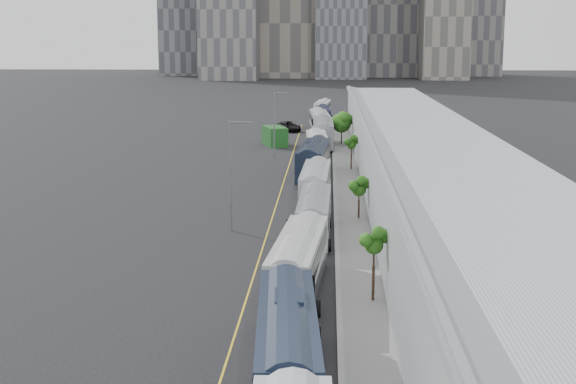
# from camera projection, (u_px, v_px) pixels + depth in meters

# --- Properties ---
(sidewalk) EXTENTS (10.00, 170.00, 0.12)m
(sidewalk) POSITION_uv_depth(u_px,v_px,m) (391.00, 220.00, 70.32)
(sidewalk) COLOR gray
(sidewalk) RESTS_ON ground
(lane_line) EXTENTS (0.12, 160.00, 0.02)m
(lane_line) POSITION_uv_depth(u_px,v_px,m) (272.00, 219.00, 70.85)
(lane_line) COLOR gold
(lane_line) RESTS_ON ground
(depot) EXTENTS (12.45, 160.40, 7.20)m
(depot) POSITION_uv_depth(u_px,v_px,m) (438.00, 182.00, 69.47)
(depot) COLOR gray
(depot) RESTS_ON ground
(bus_1) EXTENTS (3.52, 13.54, 3.92)m
(bus_1) POSITION_uv_depth(u_px,v_px,m) (287.00, 353.00, 36.48)
(bus_1) COLOR #162033
(bus_1) RESTS_ON ground
(bus_2) EXTENTS (3.60, 13.16, 3.80)m
(bus_2) POSITION_uv_depth(u_px,v_px,m) (299.00, 267.00, 50.37)
(bus_2) COLOR silver
(bus_2) RESTS_ON ground
(bus_3) EXTENTS (2.73, 12.20, 3.55)m
(bus_3) POSITION_uv_depth(u_px,v_px,m) (314.00, 219.00, 64.29)
(bus_3) COLOR gray
(bus_3) RESTS_ON ground
(bus_4) EXTENTS (2.95, 12.79, 3.72)m
(bus_4) POSITION_uv_depth(u_px,v_px,m) (315.00, 188.00, 77.30)
(bus_4) COLOR #ABACB5
(bus_4) RESTS_ON ground
(bus_5) EXTENTS (3.81, 14.20, 4.10)m
(bus_5) POSITION_uv_depth(u_px,v_px,m) (314.00, 163.00, 91.74)
(bus_5) COLOR black
(bus_5) RESTS_ON ground
(bus_6) EXTENTS (3.26, 12.85, 3.72)m
(bus_6) POSITION_uv_depth(u_px,v_px,m) (317.00, 149.00, 103.96)
(bus_6) COLOR silver
(bus_6) RESTS_ON ground
(bus_7) EXTENTS (3.10, 14.02, 4.09)m
(bus_7) POSITION_uv_depth(u_px,v_px,m) (323.00, 135.00, 117.69)
(bus_7) COLOR gray
(bus_7) RESTS_ON ground
(bus_8) EXTENTS (3.68, 13.83, 4.00)m
(bus_8) POSITION_uv_depth(u_px,v_px,m) (320.00, 124.00, 133.45)
(bus_8) COLOR #B6B9C1
(bus_8) RESTS_ON ground
(bus_9) EXTENTS (2.82, 12.61, 3.67)m
(bus_9) POSITION_uv_depth(u_px,v_px,m) (323.00, 118.00, 144.63)
(bus_9) COLOR #161931
(bus_9) RESTS_ON ground
(bus_10) EXTENTS (3.44, 12.22, 3.52)m
(bus_10) POSITION_uv_depth(u_px,v_px,m) (322.00, 110.00, 161.55)
(bus_10) COLOR white
(bus_10) RESTS_ON ground
(tree_1) EXTENTS (1.13, 1.13, 4.30)m
(tree_1) POSITION_uv_depth(u_px,v_px,m) (374.00, 245.00, 47.99)
(tree_1) COLOR black
(tree_1) RESTS_ON ground
(tree_2) EXTENTS (1.25, 1.25, 3.50)m
(tree_2) POSITION_uv_depth(u_px,v_px,m) (359.00, 188.00, 70.39)
(tree_2) COLOR black
(tree_2) RESTS_ON ground
(tree_3) EXTENTS (1.13, 1.13, 3.85)m
(tree_3) POSITION_uv_depth(u_px,v_px,m) (351.00, 144.00, 96.93)
(tree_3) COLOR black
(tree_3) RESTS_ON ground
(tree_4) EXTENTS (2.80, 2.80, 4.98)m
(tree_4) POSITION_uv_depth(u_px,v_px,m) (342.00, 121.00, 120.51)
(tree_4) COLOR black
(tree_4) RESTS_ON ground
(street_lamp_near) EXTENTS (2.04, 0.22, 9.16)m
(street_lamp_near) POSITION_uv_depth(u_px,v_px,m) (233.00, 168.00, 65.59)
(street_lamp_near) COLOR #59595E
(street_lamp_near) RESTS_ON ground
(street_lamp_far) EXTENTS (2.04, 0.22, 8.87)m
(street_lamp_far) POSITION_uv_depth(u_px,v_px,m) (276.00, 120.00, 105.66)
(street_lamp_far) COLOR #59595E
(street_lamp_far) RESTS_ON ground
(shipping_container) EXTENTS (4.33, 6.14, 2.84)m
(shipping_container) POSITION_uv_depth(u_px,v_px,m) (275.00, 136.00, 119.30)
(shipping_container) COLOR #164819
(shipping_container) RESTS_ON ground
(suv) EXTENTS (5.01, 6.73, 1.70)m
(suv) POSITION_uv_depth(u_px,v_px,m) (289.00, 126.00, 138.02)
(suv) COLOR black
(suv) RESTS_ON ground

